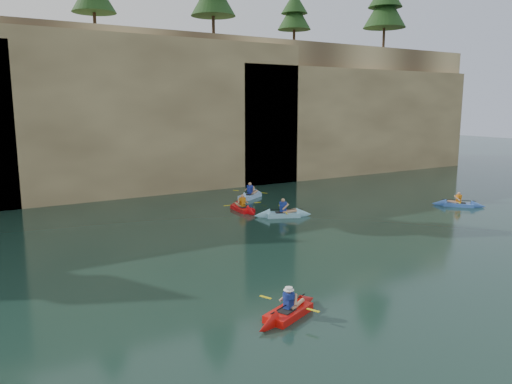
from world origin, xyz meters
TOP-DOWN VIEW (x-y plane):
  - ground at (0.00, 0.00)m, footprint 160.00×160.00m
  - cliff at (0.00, 30.00)m, footprint 70.00×16.00m
  - cliff_slab_center at (2.00, 22.60)m, footprint 24.00×2.40m
  - cliff_slab_east at (22.00, 22.60)m, footprint 26.00×2.40m
  - sea_cave_center at (-4.00, 21.95)m, footprint 3.50×1.00m
  - sea_cave_east at (10.00, 21.95)m, footprint 5.00×1.00m
  - main_kayaker at (-2.10, -0.13)m, footprint 3.14×2.00m
  - kayaker_ltblue_near at (5.53, 11.18)m, footprint 3.40×2.40m
  - kayaker_red_far at (4.38, 13.84)m, footprint 2.46×3.45m
  - kayaker_ltblue_mid at (6.91, 17.18)m, footprint 3.44×2.53m
  - kayaker_blue_east at (16.72, 7.80)m, footprint 2.59×2.90m

SIDE VIEW (x-z plane):
  - ground at x=0.00m, z-range 0.00..0.00m
  - kayaker_blue_east at x=16.72m, z-range -0.43..0.71m
  - kayaker_red_far at x=4.38m, z-range -0.47..0.78m
  - main_kayaker at x=-2.10m, z-range -0.42..0.73m
  - kayaker_ltblue_near at x=5.53m, z-range -0.50..0.83m
  - kayaker_ltblue_mid at x=6.91m, z-range -0.51..0.84m
  - sea_cave_center at x=-4.00m, z-range 0.00..3.20m
  - sea_cave_east at x=10.00m, z-range 0.00..4.50m
  - cliff_slab_east at x=22.00m, z-range 0.00..9.84m
  - cliff_slab_center at x=2.00m, z-range 0.00..11.40m
  - cliff at x=0.00m, z-range 0.00..12.00m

